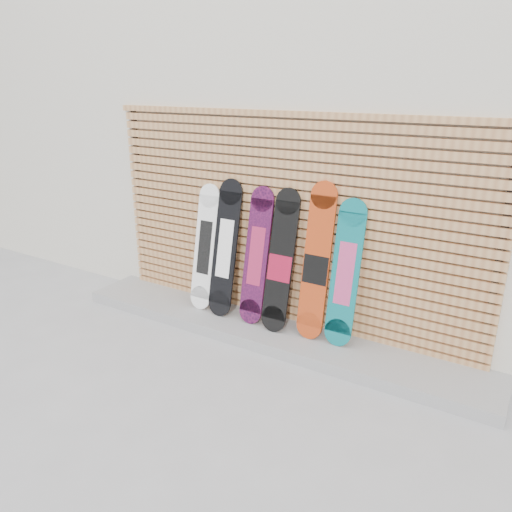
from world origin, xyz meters
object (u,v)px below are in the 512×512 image
object	(u,v)px
snowboard_3	(281,262)
snowboard_5	(345,274)
snowboard_2	(256,256)
snowboard_4	(316,263)
snowboard_1	(225,249)
snowboard_0	(205,247)

from	to	relation	value
snowboard_3	snowboard_5	bearing A→B (deg)	3.33
snowboard_2	snowboard_3	distance (m)	0.30
snowboard_3	snowboard_5	size ratio (longest dim) A/B	1.02
snowboard_4	snowboard_5	xyz separation A→B (m)	(0.30, 0.01, -0.05)
snowboard_5	snowboard_4	bearing A→B (deg)	-178.21
snowboard_2	snowboard_5	xyz separation A→B (m)	(0.98, 0.02, -0.00)
snowboard_3	snowboard_4	distance (m)	0.39
snowboard_2	snowboard_1	bearing A→B (deg)	-178.38
snowboard_2	snowboard_3	size ratio (longest dim) A/B	0.99
snowboard_2	snowboard_5	bearing A→B (deg)	1.27
snowboard_4	snowboard_5	world-z (taller)	snowboard_4
snowboard_0	snowboard_5	distance (m)	1.65
snowboard_1	snowboard_5	world-z (taller)	snowboard_1
snowboard_3	snowboard_4	bearing A→B (deg)	4.54
snowboard_1	snowboard_2	world-z (taller)	snowboard_1
snowboard_4	snowboard_5	distance (m)	0.30
snowboard_1	snowboard_2	bearing A→B (deg)	1.62
snowboard_2	snowboard_4	distance (m)	0.68
snowboard_4	snowboard_5	bearing A→B (deg)	1.79
snowboard_0	snowboard_4	distance (m)	1.35
snowboard_0	snowboard_3	distance (m)	0.97
snowboard_3	snowboard_5	distance (m)	0.68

